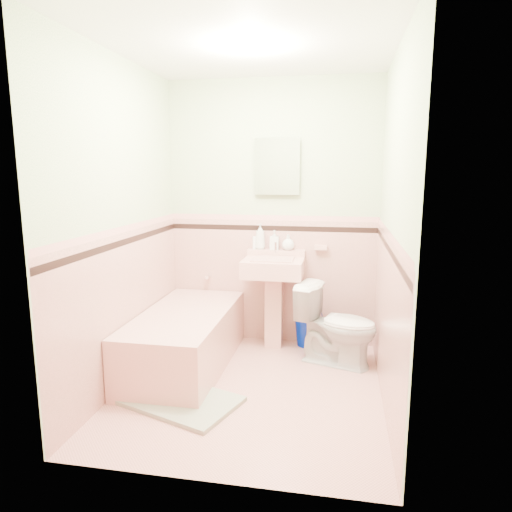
% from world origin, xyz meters
% --- Properties ---
extents(floor, '(2.20, 2.20, 0.00)m').
position_xyz_m(floor, '(0.00, 0.00, 0.00)').
color(floor, '#D9998E').
rests_on(floor, ground).
extents(ceiling, '(2.20, 2.20, 0.00)m').
position_xyz_m(ceiling, '(0.00, 0.00, 2.50)').
color(ceiling, white).
rests_on(ceiling, ground).
extents(wall_back, '(2.50, 0.00, 2.50)m').
position_xyz_m(wall_back, '(0.00, 1.10, 1.25)').
color(wall_back, '#F8E8CA').
rests_on(wall_back, ground).
extents(wall_front, '(2.50, 0.00, 2.50)m').
position_xyz_m(wall_front, '(0.00, -1.10, 1.25)').
color(wall_front, '#F8E8CA').
rests_on(wall_front, ground).
extents(wall_left, '(0.00, 2.50, 2.50)m').
position_xyz_m(wall_left, '(-1.00, 0.00, 1.25)').
color(wall_left, '#F8E8CA').
rests_on(wall_left, ground).
extents(wall_right, '(0.00, 2.50, 2.50)m').
position_xyz_m(wall_right, '(1.00, 0.00, 1.25)').
color(wall_right, '#F8E8CA').
rests_on(wall_right, ground).
extents(wainscot_back, '(2.00, 0.00, 2.00)m').
position_xyz_m(wainscot_back, '(0.00, 1.09, 0.60)').
color(wainscot_back, '#DC9E93').
rests_on(wainscot_back, ground).
extents(wainscot_front, '(2.00, 0.00, 2.00)m').
position_xyz_m(wainscot_front, '(0.00, -1.09, 0.60)').
color(wainscot_front, '#DC9E93').
rests_on(wainscot_front, ground).
extents(wainscot_left, '(0.00, 2.20, 2.20)m').
position_xyz_m(wainscot_left, '(-0.99, 0.00, 0.60)').
color(wainscot_left, '#DC9E93').
rests_on(wainscot_left, ground).
extents(wainscot_right, '(0.00, 2.20, 2.20)m').
position_xyz_m(wainscot_right, '(0.99, 0.00, 0.60)').
color(wainscot_right, '#DC9E93').
rests_on(wainscot_right, ground).
extents(accent_back, '(2.00, 0.00, 2.00)m').
position_xyz_m(accent_back, '(0.00, 1.08, 1.12)').
color(accent_back, black).
rests_on(accent_back, ground).
extents(accent_front, '(2.00, 0.00, 2.00)m').
position_xyz_m(accent_front, '(0.00, -1.08, 1.12)').
color(accent_front, black).
rests_on(accent_front, ground).
extents(accent_left, '(0.00, 2.20, 2.20)m').
position_xyz_m(accent_left, '(-0.98, 0.00, 1.12)').
color(accent_left, black).
rests_on(accent_left, ground).
extents(accent_right, '(0.00, 2.20, 2.20)m').
position_xyz_m(accent_right, '(0.98, 0.00, 1.12)').
color(accent_right, black).
rests_on(accent_right, ground).
extents(cap_back, '(2.00, 0.00, 2.00)m').
position_xyz_m(cap_back, '(0.00, 1.08, 1.22)').
color(cap_back, '#D9938D').
rests_on(cap_back, ground).
extents(cap_front, '(2.00, 0.00, 2.00)m').
position_xyz_m(cap_front, '(0.00, -1.08, 1.22)').
color(cap_front, '#D9938D').
rests_on(cap_front, ground).
extents(cap_left, '(0.00, 2.20, 2.20)m').
position_xyz_m(cap_left, '(-0.98, 0.00, 1.22)').
color(cap_left, '#D9938D').
rests_on(cap_left, ground).
extents(cap_right, '(0.00, 2.20, 2.20)m').
position_xyz_m(cap_right, '(0.98, 0.00, 1.22)').
color(cap_right, '#D9938D').
rests_on(cap_right, ground).
extents(bathtub, '(0.70, 1.50, 0.45)m').
position_xyz_m(bathtub, '(-0.63, 0.33, 0.23)').
color(bathtub, '#D49990').
rests_on(bathtub, floor).
extents(tub_faucet, '(0.04, 0.12, 0.04)m').
position_xyz_m(tub_faucet, '(-0.63, 1.05, 0.63)').
color(tub_faucet, silver).
rests_on(tub_faucet, wall_back).
extents(sink, '(0.55, 0.48, 0.86)m').
position_xyz_m(sink, '(0.05, 0.86, 0.43)').
color(sink, '#D49990').
rests_on(sink, floor).
extents(sink_faucet, '(0.02, 0.02, 0.10)m').
position_xyz_m(sink_faucet, '(0.05, 1.00, 0.95)').
color(sink_faucet, silver).
rests_on(sink_faucet, sink).
extents(medicine_cabinet, '(0.37, 0.04, 0.46)m').
position_xyz_m(medicine_cabinet, '(0.05, 1.07, 1.70)').
color(medicine_cabinet, white).
rests_on(medicine_cabinet, wall_back).
extents(soap_dish, '(0.12, 0.07, 0.04)m').
position_xyz_m(soap_dish, '(0.47, 1.06, 0.95)').
color(soap_dish, '#D49990').
rests_on(soap_dish, wall_back).
extents(soap_bottle_left, '(0.12, 0.12, 0.24)m').
position_xyz_m(soap_bottle_left, '(-0.11, 1.04, 1.04)').
color(soap_bottle_left, '#B2B2B2').
rests_on(soap_bottle_left, sink).
extents(soap_bottle_mid, '(0.09, 0.09, 0.18)m').
position_xyz_m(soap_bottle_mid, '(0.03, 1.04, 1.01)').
color(soap_bottle_mid, '#B2B2B2').
rests_on(soap_bottle_mid, sink).
extents(soap_bottle_right, '(0.12, 0.12, 0.15)m').
position_xyz_m(soap_bottle_right, '(0.16, 1.04, 1.00)').
color(soap_bottle_right, '#B2B2B2').
rests_on(soap_bottle_right, sink).
extents(tube, '(0.04, 0.04, 0.12)m').
position_xyz_m(tube, '(-0.16, 1.04, 0.98)').
color(tube, white).
rests_on(tube, sink).
extents(toilet, '(0.77, 0.58, 0.70)m').
position_xyz_m(toilet, '(0.64, 0.62, 0.35)').
color(toilet, white).
rests_on(toilet, floor).
extents(bucket, '(0.29, 0.29, 0.27)m').
position_xyz_m(bucket, '(0.38, 1.01, 0.13)').
color(bucket, '#001BA8').
rests_on(bucket, floor).
extents(bath_mat, '(0.93, 0.77, 0.03)m').
position_xyz_m(bath_mat, '(-0.45, -0.30, 0.02)').
color(bath_mat, gray).
rests_on(bath_mat, floor).
extents(shoe, '(0.18, 0.12, 0.07)m').
position_xyz_m(shoe, '(-0.58, -0.27, 0.07)').
color(shoe, '#BF1E59').
rests_on(shoe, bath_mat).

